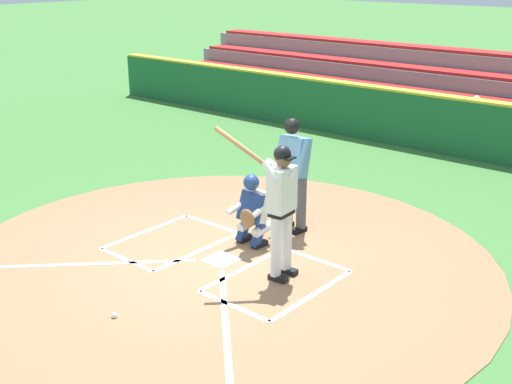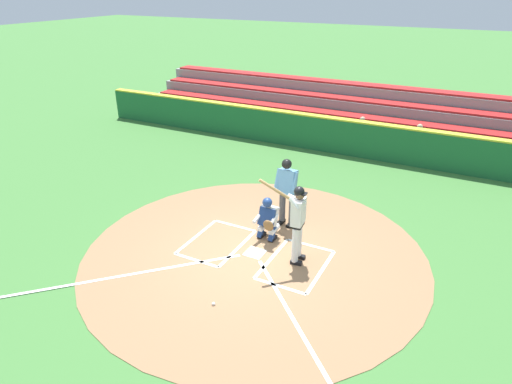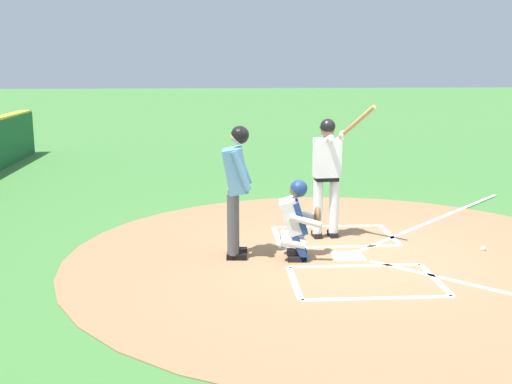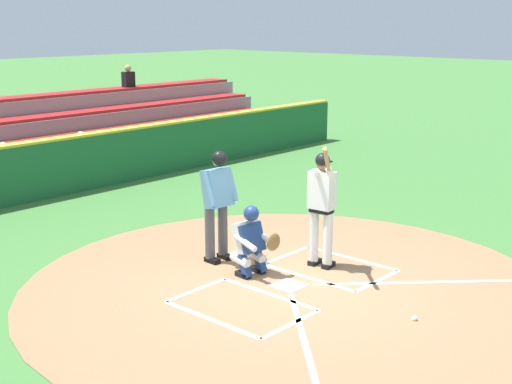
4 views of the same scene
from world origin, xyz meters
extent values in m
plane|color=#427A38|center=(0.00, 0.00, 0.00)|extent=(120.00, 120.00, 0.00)
cylinder|color=#99704C|center=(0.00, 0.00, 0.01)|extent=(8.00, 8.00, 0.01)
cube|color=white|center=(0.00, 0.00, 0.01)|extent=(0.44, 0.44, 0.01)
cube|color=white|center=(-1.05, -0.90, 0.01)|extent=(1.20, 0.08, 0.01)
cube|color=white|center=(-1.05, 0.90, 0.01)|extent=(1.20, 0.08, 0.01)
cube|color=white|center=(-0.45, 0.00, 0.01)|extent=(0.08, 1.80, 0.01)
cube|color=white|center=(-1.65, 0.00, 0.01)|extent=(0.08, 1.80, 0.01)
cube|color=white|center=(1.05, -0.90, 0.01)|extent=(1.20, 0.08, 0.01)
cube|color=white|center=(1.05, 0.90, 0.01)|extent=(1.20, 0.08, 0.01)
cube|color=white|center=(0.45, 0.00, 0.01)|extent=(0.08, 1.80, 0.01)
cube|color=white|center=(1.65, 0.00, 0.01)|extent=(0.08, 1.80, 0.01)
cube|color=white|center=(2.10, 2.10, 0.01)|extent=(3.73, 3.73, 0.01)
cube|color=white|center=(-2.10, 2.10, 0.01)|extent=(3.73, 3.73, 0.01)
cylinder|color=white|center=(-0.98, -0.28, 0.50)|extent=(0.15, 0.15, 0.84)
cube|color=black|center=(-1.02, -0.28, 0.04)|extent=(0.27, 0.14, 0.09)
cylinder|color=white|center=(-1.00, -0.02, 0.50)|extent=(0.15, 0.15, 0.84)
cube|color=black|center=(-1.04, -0.02, 0.04)|extent=(0.27, 0.14, 0.09)
cube|color=black|center=(-0.99, -0.15, 0.97)|extent=(0.25, 0.36, 0.10)
cube|color=white|center=(-0.99, -0.15, 1.28)|extent=(0.27, 0.42, 0.60)
sphere|color=brown|center=(-1.01, -0.15, 1.69)|extent=(0.21, 0.21, 0.21)
sphere|color=black|center=(-0.99, -0.15, 1.76)|extent=(0.23, 0.23, 0.23)
cube|color=black|center=(-1.10, -0.16, 1.73)|extent=(0.12, 0.18, 0.02)
cylinder|color=white|center=(-0.94, -0.16, 1.56)|extent=(0.43, 0.13, 0.21)
cylinder|color=white|center=(-0.96, 0.05, 1.56)|extent=(0.27, 0.11, 0.29)
cylinder|color=#AD7F4C|center=(-0.61, 0.21, 1.86)|extent=(0.66, 0.42, 0.53)
cylinder|color=#AD7F4C|center=(-0.91, 0.04, 1.62)|extent=(0.10, 0.10, 0.08)
cube|color=black|center=(-0.13, -0.73, 0.04)|extent=(0.14, 0.27, 0.09)
cube|color=navy|center=(-0.12, -0.69, 0.20)|extent=(0.14, 0.25, 0.37)
cylinder|color=silver|center=(-0.13, -0.79, 0.28)|extent=(0.18, 0.37, 0.21)
cube|color=black|center=(0.19, -0.75, 0.04)|extent=(0.14, 0.27, 0.09)
cube|color=navy|center=(0.20, -0.71, 0.20)|extent=(0.14, 0.25, 0.37)
cylinder|color=silver|center=(0.19, -0.81, 0.28)|extent=(0.18, 0.37, 0.21)
cube|color=silver|center=(0.03, -0.81, 0.62)|extent=(0.43, 0.39, 0.52)
cube|color=navy|center=(0.04, -0.70, 0.62)|extent=(0.44, 0.25, 0.46)
sphere|color=brown|center=(0.03, -0.74, 0.99)|extent=(0.21, 0.21, 0.21)
sphere|color=navy|center=(0.04, -0.72, 1.01)|extent=(0.24, 0.24, 0.24)
cylinder|color=silver|center=(-0.16, -0.62, 0.60)|extent=(0.13, 0.45, 0.20)
cylinder|color=silver|center=(0.24, -0.66, 0.60)|extent=(0.13, 0.45, 0.20)
ellipsoid|color=brown|center=(-0.14, -0.43, 0.57)|extent=(0.29, 0.12, 0.28)
cylinder|color=#4C4C51|center=(-0.24, -1.61, 0.51)|extent=(0.16, 0.16, 0.86)
cube|color=black|center=(-0.24, -1.56, 0.04)|extent=(0.15, 0.29, 0.09)
cylinder|color=#4C4C51|center=(0.04, -1.63, 0.51)|extent=(0.16, 0.16, 0.86)
cube|color=black|center=(0.04, -1.58, 0.04)|extent=(0.15, 0.29, 0.09)
cube|color=#5B8EB7|center=(-0.10, -1.58, 1.25)|extent=(0.47, 0.40, 0.66)
sphere|color=beige|center=(-0.10, -1.54, 1.72)|extent=(0.22, 0.22, 0.22)
sphere|color=black|center=(-0.10, -1.52, 1.74)|extent=(0.25, 0.25, 0.25)
cylinder|color=#5B8EB7|center=(-0.33, -1.49, 1.28)|extent=(0.12, 0.29, 0.56)
cylinder|color=#5B8EB7|center=(0.14, -1.52, 1.28)|extent=(0.12, 0.29, 0.56)
sphere|color=white|center=(-0.14, 2.04, 0.04)|extent=(0.07, 0.07, 0.07)
cube|color=#1E6033|center=(0.00, -7.50, 0.62)|extent=(22.00, 0.36, 1.25)
cube|color=yellow|center=(0.00, -7.50, 1.28)|extent=(22.00, 0.32, 0.06)
cube|color=gray|center=(0.00, -8.53, 0.23)|extent=(20.00, 0.85, 0.45)
cube|color=red|center=(0.00, -8.53, 0.49)|extent=(19.60, 0.72, 0.08)
cube|color=gray|center=(0.00, -9.38, 0.45)|extent=(20.00, 0.85, 0.90)
cube|color=red|center=(0.00, -9.38, 0.94)|extent=(19.60, 0.72, 0.08)
cube|color=gray|center=(0.00, -10.22, 0.68)|extent=(20.00, 0.85, 1.35)
cube|color=red|center=(0.00, -10.22, 1.39)|extent=(19.60, 0.72, 0.08)
cube|color=gray|center=(0.00, -11.07, 0.90)|extent=(20.00, 0.85, 1.80)
cube|color=yellow|center=(-0.17, -8.47, 0.76)|extent=(0.36, 0.22, 0.46)
sphere|color=beige|center=(-0.17, -8.47, 1.10)|extent=(0.20, 0.20, 0.20)
camera|label=1|loc=(-6.01, 6.28, 4.10)|focal=46.06mm
camera|label=2|loc=(-4.13, 7.94, 5.83)|focal=31.49mm
camera|label=3|loc=(8.47, -1.89, 2.71)|focal=44.24mm
camera|label=4|loc=(7.71, 6.22, 3.90)|focal=49.37mm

